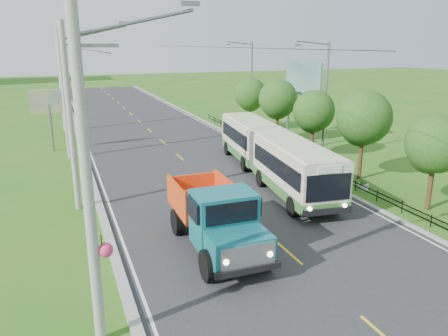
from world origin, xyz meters
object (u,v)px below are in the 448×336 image
pole_nearest (90,189)px  tree_back (250,96)px  streetlight_mid (324,96)px  streetlight_far (250,82)px  bus (271,151)px  planter_far (256,136)px  planter_mid (298,156)px  tree_second (434,147)px  tree_fifth (278,101)px  pole_far (61,82)px  pole_near (71,118)px  tree_fourth (313,113)px  billboard_left (49,106)px  tree_third (363,120)px  pole_mid (64,94)px  dump_truck (216,213)px  planter_near (363,185)px  billboard_right (303,83)px

pole_nearest → tree_back: (18.10, 29.14, -1.28)m
streetlight_mid → streetlight_far: bearing=90.0°
bus → planter_far: bearing=76.4°
pole_nearest → planter_mid: bearing=45.3°
planter_mid → planter_far: size_ratio=1.00×
tree_second → streetlight_mid: 11.97m
tree_second → tree_back: 24.00m
tree_fifth → streetlight_mid: (0.79, -6.14, 1.05)m
tree_fifth → streetlight_far: 7.97m
pole_nearest → pole_far: (-0.02, 36.00, 0.16)m
pole_near → tree_back: 24.98m
streetlight_mid → streetlight_far: size_ratio=1.00×
streetlight_far → tree_fourth: bearing=-93.2°
planter_far → billboard_left: (-18.10, 2.00, 3.58)m
pole_nearest → tree_fourth: size_ratio=1.85×
billboard_left → tree_third: bearing=-39.3°
pole_near → pole_mid: 12.00m
pole_nearest → streetlight_mid: pole_nearest is taller
tree_fourth → streetlight_far: (0.79, 13.86, 1.32)m
pole_mid → dump_truck: (5.44, -19.38, -3.41)m
bus → pole_nearest: bearing=-126.4°
streetlight_mid → dump_truck: 18.57m
streetlight_far → planter_far: bearing=-108.8°
pole_near → planter_far: 21.83m
planter_near → billboard_right: billboard_right is taller
planter_near → billboard_right: (3.70, 14.00, 5.06)m
tree_second → billboard_right: 18.12m
planter_far → tree_fifth: bearing=-56.0°
tree_second → tree_back: size_ratio=0.96×
tree_fourth → tree_third: bearing=-90.0°
tree_second → bus: tree_second is taller
billboard_right → planter_mid: bearing=-121.7°
tree_third → planter_mid: bearing=102.1°
pole_near → streetlight_far: size_ratio=1.10×
tree_third → planter_near: bearing=-120.4°
pole_near → planter_near: (16.86, -3.00, -4.81)m
pole_near → bus: (12.51, 1.28, -3.18)m
tree_third → planter_far: 14.40m
tree_fifth → streetlight_mid: size_ratio=0.64×
planter_mid → planter_near: bearing=-90.0°
tree_fifth → planter_far: size_ratio=8.66×
tree_back → planter_mid: (-1.26, -12.14, -3.37)m
planter_near → planter_mid: 8.00m
tree_second → tree_fifth: size_ratio=0.91×
tree_second → planter_far: bearing=93.6°
pole_far → bus: pole_far is taller
pole_near → tree_fifth: size_ratio=1.72×
dump_truck → planter_near: bearing=21.3°
tree_back → streetlight_far: streetlight_far is taller
pole_far → tree_third: (18.12, -24.86, -1.11)m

